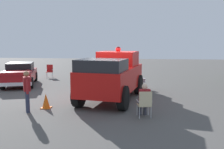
# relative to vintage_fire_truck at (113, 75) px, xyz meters

# --- Properties ---
(ground_plane) EXTENTS (60.00, 60.00, 0.00)m
(ground_plane) POSITION_rel_vintage_fire_truck_xyz_m (-0.11, 0.29, -1.20)
(ground_plane) COLOR #514F4C
(vintage_fire_truck) EXTENTS (3.21, 6.23, 2.59)m
(vintage_fire_truck) POSITION_rel_vintage_fire_truck_xyz_m (0.00, 0.00, 0.00)
(vintage_fire_truck) COLOR black
(vintage_fire_truck) RESTS_ON ground
(classic_hot_rod) EXTENTS (3.14, 4.72, 1.46)m
(classic_hot_rod) POSITION_rel_vintage_fire_truck_xyz_m (-6.56, 3.30, -0.45)
(classic_hot_rod) COLOR black
(classic_hot_rod) RESTS_ON ground
(lawn_chair_near_truck) EXTENTS (0.60, 0.59, 1.02)m
(lawn_chair_near_truck) POSITION_rel_vintage_fire_truck_xyz_m (1.53, -3.05, -0.61)
(lawn_chair_near_truck) COLOR #B7BABF
(lawn_chair_near_truck) RESTS_ON ground
(lawn_chair_by_car) EXTENTS (0.60, 0.59, 1.02)m
(lawn_chair_by_car) POSITION_rel_vintage_fire_truck_xyz_m (-5.95, 7.05, -0.61)
(lawn_chair_by_car) COLOR #B7BABF
(lawn_chair_by_car) RESTS_ON ground
(lawn_chair_spare) EXTENTS (0.54, 0.53, 1.02)m
(lawn_chair_spare) POSITION_rel_vintage_fire_truck_xyz_m (-0.41, 3.72, -0.61)
(lawn_chair_spare) COLOR #B7BABF
(lawn_chair_spare) RESTS_ON ground
(spectator_seated) EXTENTS (0.48, 0.60, 1.29)m
(spectator_seated) POSITION_rel_vintage_fire_truck_xyz_m (1.50, -2.92, -0.50)
(spectator_seated) COLOR #383842
(spectator_seated) RESTS_ON ground
(spectator_standing) EXTENTS (0.43, 0.61, 1.68)m
(spectator_standing) POSITION_rel_vintage_fire_truck_xyz_m (-3.18, -2.81, -0.23)
(spectator_standing) COLOR #2D334C
(spectator_standing) RESTS_ON ground
(traffic_cone) EXTENTS (0.40, 0.40, 0.64)m
(traffic_cone) POSITION_rel_vintage_fire_truck_xyz_m (-2.67, -2.15, -0.89)
(traffic_cone) COLOR orange
(traffic_cone) RESTS_ON ground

